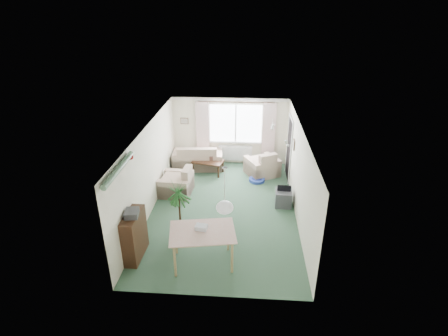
# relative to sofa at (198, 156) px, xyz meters

# --- Properties ---
(ground) EXTENTS (6.50, 6.50, 0.00)m
(ground) POSITION_rel_sofa_xyz_m (1.10, -2.75, -0.43)
(ground) COLOR #2E4E38
(window) EXTENTS (1.80, 0.03, 1.30)m
(window) POSITION_rel_sofa_xyz_m (1.30, 0.48, 1.07)
(window) COLOR white
(curtain_rod) EXTENTS (2.60, 0.03, 0.03)m
(curtain_rod) POSITION_rel_sofa_xyz_m (1.30, 0.40, 1.84)
(curtain_rod) COLOR black
(curtain_left) EXTENTS (0.45, 0.08, 2.00)m
(curtain_left) POSITION_rel_sofa_xyz_m (0.15, 0.38, 0.84)
(curtain_left) COLOR beige
(curtain_right) EXTENTS (0.45, 0.08, 2.00)m
(curtain_right) POSITION_rel_sofa_xyz_m (2.45, 0.38, 0.84)
(curtain_right) COLOR beige
(radiator) EXTENTS (1.20, 0.10, 0.55)m
(radiator) POSITION_rel_sofa_xyz_m (1.30, 0.44, -0.03)
(radiator) COLOR white
(doorway) EXTENTS (0.03, 0.95, 2.00)m
(doorway) POSITION_rel_sofa_xyz_m (3.08, -0.55, 0.57)
(doorway) COLOR black
(pendant_lamp) EXTENTS (0.36, 0.36, 0.36)m
(pendant_lamp) POSITION_rel_sofa_xyz_m (1.30, -5.05, 1.05)
(pendant_lamp) COLOR white
(tinsel_garland) EXTENTS (1.60, 1.60, 0.12)m
(tinsel_garland) POSITION_rel_sofa_xyz_m (-0.82, -5.05, 1.85)
(tinsel_garland) COLOR #196626
(bauble_cluster_a) EXTENTS (0.20, 0.20, 0.20)m
(bauble_cluster_a) POSITION_rel_sofa_xyz_m (2.40, -1.85, 1.79)
(bauble_cluster_a) COLOR silver
(bauble_cluster_b) EXTENTS (0.20, 0.20, 0.20)m
(bauble_cluster_b) POSITION_rel_sofa_xyz_m (2.70, -3.05, 1.79)
(bauble_cluster_b) COLOR silver
(wall_picture_back) EXTENTS (0.28, 0.03, 0.22)m
(wall_picture_back) POSITION_rel_sofa_xyz_m (-0.50, 0.48, 1.12)
(wall_picture_back) COLOR brown
(wall_picture_right) EXTENTS (0.03, 0.24, 0.30)m
(wall_picture_right) POSITION_rel_sofa_xyz_m (3.08, -1.55, 1.12)
(wall_picture_right) COLOR brown
(sofa) EXTENTS (1.78, 1.04, 0.86)m
(sofa) POSITION_rel_sofa_xyz_m (0.00, 0.00, 0.00)
(sofa) COLOR beige
(sofa) RESTS_ON ground
(armchair_corner) EXTENTS (1.28, 1.26, 0.87)m
(armchair_corner) POSITION_rel_sofa_xyz_m (2.24, -0.42, 0.00)
(armchair_corner) COLOR beige
(armchair_corner) RESTS_ON ground
(armchair_left) EXTENTS (0.98, 1.03, 0.86)m
(armchair_left) POSITION_rel_sofa_xyz_m (-0.40, -1.89, 0.00)
(armchair_left) COLOR beige
(armchair_left) RESTS_ON ground
(coffee_table) EXTENTS (1.12, 0.80, 0.46)m
(coffee_table) POSITION_rel_sofa_xyz_m (0.41, -0.43, -0.20)
(coffee_table) COLOR black
(coffee_table) RESTS_ON ground
(photo_frame) EXTENTS (0.12, 0.05, 0.16)m
(photo_frame) POSITION_rel_sofa_xyz_m (0.52, -0.42, 0.11)
(photo_frame) COLOR brown
(photo_frame) RESTS_ON coffee_table
(bookshelf) EXTENTS (0.33, 0.92, 1.11)m
(bookshelf) POSITION_rel_sofa_xyz_m (-0.74, -4.89, 0.13)
(bookshelf) COLOR black
(bookshelf) RESTS_ON ground
(hifi_box) EXTENTS (0.33, 0.39, 0.14)m
(hifi_box) POSITION_rel_sofa_xyz_m (-0.71, -4.94, 0.75)
(hifi_box) COLOR #333337
(hifi_box) RESTS_ON bookshelf
(houseplant) EXTENTS (0.75, 0.75, 1.53)m
(houseplant) POSITION_rel_sofa_xyz_m (0.14, -4.05, 0.33)
(houseplant) COLOR #1F5B20
(houseplant) RESTS_ON ground
(dining_table) EXTENTS (1.43, 1.07, 0.81)m
(dining_table) POSITION_rel_sofa_xyz_m (0.82, -5.01, -0.02)
(dining_table) COLOR #A57459
(dining_table) RESTS_ON ground
(gift_box) EXTENTS (0.27, 0.22, 0.12)m
(gift_box) POSITION_rel_sofa_xyz_m (0.78, -4.93, 0.44)
(gift_box) COLOR silver
(gift_box) RESTS_ON dining_table
(tv_cube) EXTENTS (0.48, 0.53, 0.46)m
(tv_cube) POSITION_rel_sofa_xyz_m (2.80, -2.39, -0.20)
(tv_cube) COLOR #313035
(tv_cube) RESTS_ON ground
(pet_bed) EXTENTS (0.57, 0.57, 0.10)m
(pet_bed) POSITION_rel_sofa_xyz_m (2.07, -0.95, -0.38)
(pet_bed) COLOR navy
(pet_bed) RESTS_ON ground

